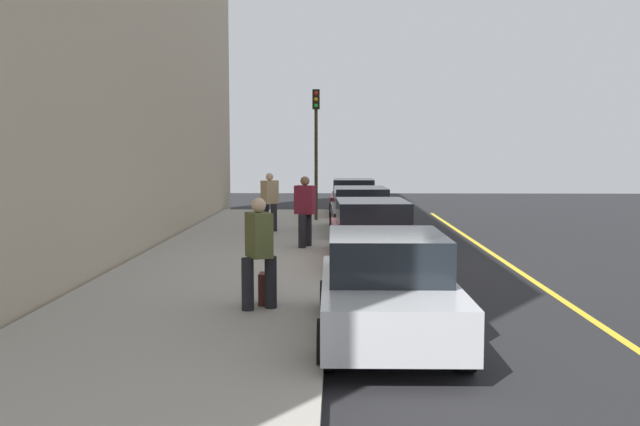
% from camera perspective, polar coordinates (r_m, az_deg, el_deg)
% --- Properties ---
extents(ground_plane, '(56.00, 56.00, 0.00)m').
position_cam_1_polar(ground_plane, '(16.50, 4.25, -4.31)').
color(ground_plane, black).
extents(sidewalk, '(28.00, 4.60, 0.15)m').
position_cam_1_polar(sidewalk, '(16.65, -7.19, -3.99)').
color(sidewalk, '#A39E93').
rests_on(sidewalk, ground).
extents(lane_stripe_centre, '(28.00, 0.14, 0.01)m').
position_cam_1_polar(lane_stripe_centre, '(16.97, 15.14, -4.20)').
color(lane_stripe_centre, gold).
rests_on(lane_stripe_centre, ground).
extents(snow_bank_curb, '(7.30, 0.56, 0.22)m').
position_cam_1_polar(snow_bank_curb, '(21.36, 1.69, -1.86)').
color(snow_bank_curb, white).
rests_on(snow_bank_curb, ground).
extents(parked_car_maroon, '(4.33, 1.94, 1.51)m').
position_cam_1_polar(parked_car_maroon, '(28.68, 2.70, 1.20)').
color(parked_car_maroon, black).
rests_on(parked_car_maroon, ground).
extents(parked_car_black, '(4.71, 1.99, 1.51)m').
position_cam_1_polar(parked_car_black, '(22.26, 3.27, 0.09)').
color(parked_car_black, black).
rests_on(parked_car_black, ground).
extents(parked_car_red, '(4.70, 2.02, 1.51)m').
position_cam_1_polar(parked_car_red, '(16.56, 4.20, -1.62)').
color(parked_car_red, black).
rests_on(parked_car_red, ground).
extents(parked_car_silver, '(4.14, 1.92, 1.51)m').
position_cam_1_polar(parked_car_silver, '(10.05, 5.36, -6.01)').
color(parked_car_silver, black).
rests_on(parked_car_silver, ground).
extents(pedestrian_olive_coat, '(0.57, 0.54, 1.78)m').
position_cam_1_polar(pedestrian_olive_coat, '(11.37, -4.88, -2.97)').
color(pedestrian_olive_coat, black).
rests_on(pedestrian_olive_coat, sidewalk).
extents(pedestrian_tan_coat, '(0.57, 0.56, 1.81)m').
position_cam_1_polar(pedestrian_tan_coat, '(22.43, -4.03, 1.04)').
color(pedestrian_tan_coat, black).
rests_on(pedestrian_tan_coat, sidewalk).
extents(pedestrian_burgundy_coat, '(0.59, 0.57, 1.85)m').
position_cam_1_polar(pedestrian_burgundy_coat, '(18.61, -1.20, 0.29)').
color(pedestrian_burgundy_coat, black).
rests_on(pedestrian_burgundy_coat, sidewalk).
extents(traffic_light_pole, '(0.35, 0.26, 4.69)m').
position_cam_1_polar(traffic_light_pole, '(25.85, -0.32, 6.42)').
color(traffic_light_pole, '#2D2D19').
rests_on(traffic_light_pole, sidewalk).
extents(rolling_suitcase, '(0.34, 0.22, 0.88)m').
position_cam_1_polar(rolling_suitcase, '(11.82, -4.34, -6.02)').
color(rolling_suitcase, '#471E19').
rests_on(rolling_suitcase, sidewalk).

